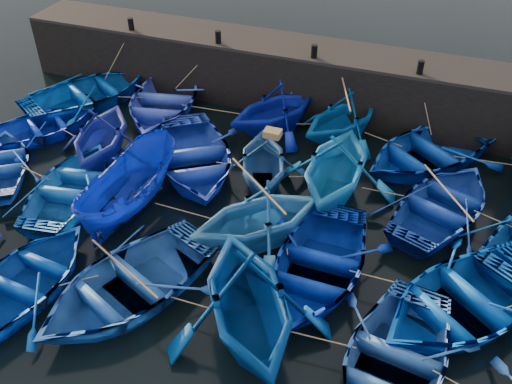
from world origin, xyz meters
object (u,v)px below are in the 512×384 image
(boat_0, at_px, (88,92))
(boat_13, at_px, (1,164))
(wooden_crate, at_px, (273,133))
(boat_8, at_px, (193,157))

(boat_0, relative_size, boat_13, 1.31)
(boat_0, distance_m, wooden_crate, 9.68)
(boat_0, xyz_separation_m, wooden_crate, (9.15, -2.78, 1.56))
(boat_13, relative_size, wooden_crate, 7.66)
(boat_0, bearing_deg, boat_13, 121.80)
(boat_0, relative_size, wooden_crate, 10.01)
(boat_8, height_order, boat_13, boat_8)
(boat_8, distance_m, boat_13, 6.77)
(boat_8, relative_size, boat_13, 1.31)
(boat_0, height_order, boat_13, boat_0)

